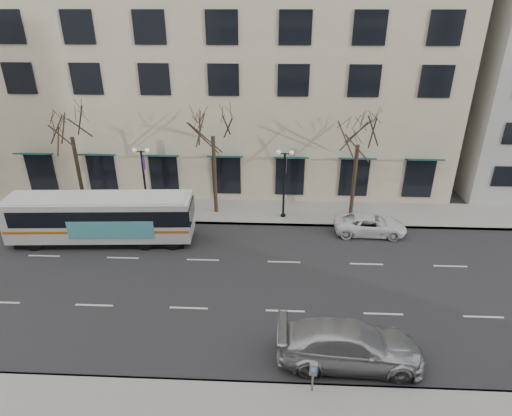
# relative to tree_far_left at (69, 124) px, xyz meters

# --- Properties ---
(ground) EXTENTS (160.00, 160.00, 0.00)m
(ground) POSITION_rel_tree_far_left_xyz_m (10.00, -8.80, -6.70)
(ground) COLOR black
(ground) RESTS_ON ground
(sidewalk_far) EXTENTS (80.00, 4.00, 0.15)m
(sidewalk_far) POSITION_rel_tree_far_left_xyz_m (15.00, 0.20, -6.62)
(sidewalk_far) COLOR gray
(sidewalk_far) RESTS_ON ground
(building_hotel) EXTENTS (40.00, 20.00, 24.00)m
(building_hotel) POSITION_rel_tree_far_left_xyz_m (8.00, 12.20, 5.30)
(building_hotel) COLOR tan
(building_hotel) RESTS_ON ground
(tree_far_left) EXTENTS (3.60, 3.60, 8.34)m
(tree_far_left) POSITION_rel_tree_far_left_xyz_m (0.00, 0.00, 0.00)
(tree_far_left) COLOR black
(tree_far_left) RESTS_ON ground
(tree_far_mid) EXTENTS (3.60, 3.60, 8.55)m
(tree_far_mid) POSITION_rel_tree_far_left_xyz_m (10.00, 0.00, 0.21)
(tree_far_mid) COLOR black
(tree_far_mid) RESTS_ON ground
(tree_far_right) EXTENTS (3.60, 3.60, 8.06)m
(tree_far_right) POSITION_rel_tree_far_left_xyz_m (20.00, 0.00, -0.28)
(tree_far_right) COLOR black
(tree_far_right) RESTS_ON ground
(lamp_post_left) EXTENTS (1.22, 0.45, 5.21)m
(lamp_post_left) POSITION_rel_tree_far_left_xyz_m (5.01, -0.60, -3.75)
(lamp_post_left) COLOR black
(lamp_post_left) RESTS_ON ground
(lamp_post_right) EXTENTS (1.22, 0.45, 5.21)m
(lamp_post_right) POSITION_rel_tree_far_left_xyz_m (15.01, -0.60, -3.75)
(lamp_post_right) COLOR black
(lamp_post_right) RESTS_ON ground
(city_bus) EXTENTS (11.95, 3.26, 3.20)m
(city_bus) POSITION_rel_tree_far_left_xyz_m (3.21, -4.47, -4.95)
(city_bus) COLOR silver
(city_bus) RESTS_ON ground
(silver_car) EXTENTS (6.41, 2.74, 1.84)m
(silver_car) POSITION_rel_tree_far_left_xyz_m (17.74, -14.34, -5.78)
(silver_car) COLOR #AEB0B6
(silver_car) RESTS_ON ground
(white_pickup) EXTENTS (4.89, 2.36, 1.34)m
(white_pickup) POSITION_rel_tree_far_left_xyz_m (20.88, -2.60, -6.03)
(white_pickup) COLOR white
(white_pickup) RESTS_ON ground
(pay_station) EXTENTS (0.33, 0.24, 1.44)m
(pay_station) POSITION_rel_tree_far_left_xyz_m (16.00, -16.16, -5.51)
(pay_station) COLOR slate
(pay_station) RESTS_ON sidewalk_near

